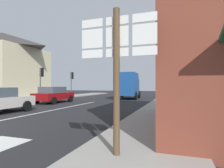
% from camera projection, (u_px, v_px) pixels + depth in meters
% --- Properties ---
extents(ground_plane, '(80.00, 80.00, 0.00)m').
position_uv_depth(ground_plane, '(84.00, 104.00, 15.92)').
color(ground_plane, '#232326').
extents(sidewalk_right, '(2.81, 44.00, 0.14)m').
position_uv_depth(sidewalk_right, '(164.00, 109.00, 11.83)').
color(sidewalk_right, gray).
rests_on(sidewalk_right, ground).
extents(sidewalk_left, '(2.81, 44.00, 0.14)m').
position_uv_depth(sidewalk_left, '(4.00, 103.00, 16.24)').
color(sidewalk_left, gray).
rests_on(sidewalk_left, ground).
extents(lane_centre_stripe, '(0.16, 12.00, 0.01)m').
position_uv_depth(lane_centre_stripe, '(55.00, 110.00, 12.15)').
color(lane_centre_stripe, silver).
rests_on(lane_centre_stripe, ground).
extents(clapboard_house_left, '(9.08, 8.69, 8.04)m').
position_uv_depth(clapboard_house_left, '(2.00, 65.00, 22.71)').
color(clapboard_house_left, beige).
rests_on(clapboard_house_left, ground).
extents(sedan_far, '(2.05, 4.24, 1.47)m').
position_uv_depth(sedan_far, '(54.00, 94.00, 17.03)').
color(sedan_far, maroon).
rests_on(sedan_far, ground).
extents(delivery_truck, '(2.80, 5.15, 3.05)m').
position_uv_depth(delivery_truck, '(128.00, 85.00, 22.29)').
color(delivery_truck, '#19478C').
rests_on(delivery_truck, ground).
extents(route_sign_post, '(1.66, 0.14, 3.20)m').
position_uv_depth(route_sign_post, '(117.00, 65.00, 3.91)').
color(route_sign_post, brown).
rests_on(route_sign_post, ground).
extents(traffic_light_near_left, '(0.30, 0.49, 3.39)m').
position_uv_depth(traffic_light_near_left, '(41.00, 76.00, 19.12)').
color(traffic_light_near_left, '#47474C').
rests_on(traffic_light_near_left, ground).
extents(traffic_light_far_left, '(0.30, 0.49, 3.35)m').
position_uv_depth(traffic_light_far_left, '(72.00, 79.00, 24.68)').
color(traffic_light_far_left, '#47474C').
rests_on(traffic_light_far_left, ground).
extents(traffic_light_far_right, '(0.30, 0.49, 3.30)m').
position_uv_depth(traffic_light_far_right, '(160.00, 78.00, 22.39)').
color(traffic_light_far_right, '#47474C').
rests_on(traffic_light_far_right, ground).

